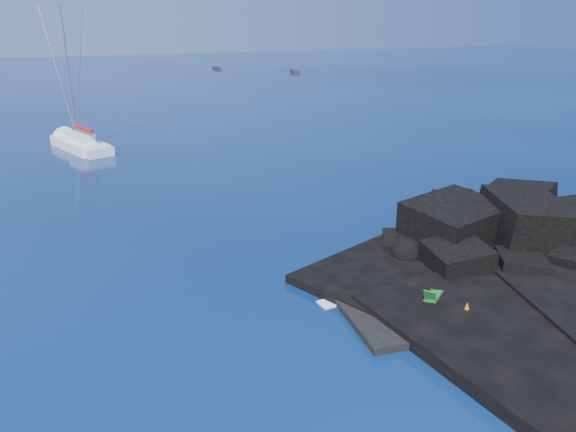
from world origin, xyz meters
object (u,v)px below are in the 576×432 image
(sailboat, at_px, (80,149))
(deck_chair, at_px, (434,292))
(distant_boat_a, at_px, (217,69))
(sunbather, at_px, (412,303))
(distant_boat_b, at_px, (295,72))
(marker_cone, at_px, (467,309))

(sailboat, relative_size, deck_chair, 9.50)
(sailboat, bearing_deg, distant_boat_a, 46.53)
(sailboat, height_order, sunbather, sailboat)
(sailboat, bearing_deg, deck_chair, -91.58)
(deck_chair, relative_size, sunbather, 0.88)
(sunbather, distance_m, distant_boat_a, 133.22)
(distant_boat_a, bearing_deg, deck_chair, -100.04)
(distant_boat_a, bearing_deg, distant_boat_b, -47.06)
(deck_chair, xyz_separation_m, sunbather, (-1.20, 0.02, -0.35))
(sailboat, relative_size, sunbather, 8.34)
(sailboat, height_order, distant_boat_b, sailboat)
(sailboat, distance_m, deck_chair, 44.92)
(deck_chair, height_order, marker_cone, deck_chair)
(marker_cone, relative_size, distant_boat_a, 0.14)
(sailboat, bearing_deg, distant_boat_b, 32.87)
(deck_chair, bearing_deg, distant_boat_b, 31.89)
(sailboat, distance_m, sunbather, 44.55)
(sailboat, height_order, distant_boat_a, sailboat)
(sunbather, bearing_deg, sailboat, 114.74)
(deck_chair, distance_m, marker_cone, 1.73)
(marker_cone, xyz_separation_m, distant_boat_a, (24.46, 132.17, -0.66))
(marker_cone, distance_m, distant_boat_a, 134.41)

